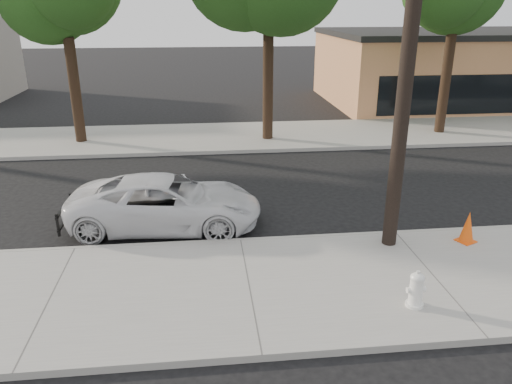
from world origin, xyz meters
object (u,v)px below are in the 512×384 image
utility_pole (409,51)px  fire_hydrant (416,290)px  traffic_cone (468,227)px  police_cruiser (166,203)px

utility_pole → fire_hydrant: size_ratio=12.55×
traffic_cone → police_cruiser: bearing=164.7°
fire_hydrant → traffic_cone: (2.41, 2.56, 0.03)m
police_cruiser → fire_hydrant: (4.99, -4.59, -0.20)m
traffic_cone → utility_pole: bearing=176.4°
utility_pole → fire_hydrant: utility_pole is taller
utility_pole → police_cruiser: (-5.47, 1.90, -4.00)m
utility_pole → police_cruiser: utility_pole is taller
fire_hydrant → traffic_cone: 3.52m
utility_pole → traffic_cone: bearing=-3.6°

